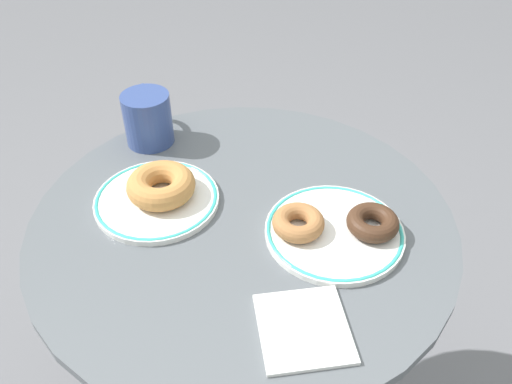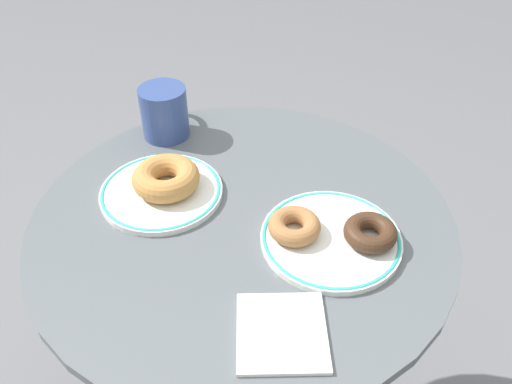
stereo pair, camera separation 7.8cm
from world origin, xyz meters
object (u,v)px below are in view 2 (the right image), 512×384
object	(u,v)px
plate_right	(331,238)
coffee_mug	(164,111)
donut_chocolate	(370,232)
paper_napkin	(282,332)
donut_old_fashioned	(166,178)
donut_cinnamon	(294,226)
plate_left	(161,191)
cafe_table	(244,302)

from	to	relation	value
plate_right	coffee_mug	xyz separation A→B (m)	(-0.31, 0.27, 0.04)
plate_right	coffee_mug	world-z (taller)	coffee_mug
donut_chocolate	paper_napkin	xyz separation A→B (m)	(-0.12, -0.17, -0.02)
donut_old_fashioned	coffee_mug	bearing A→B (deg)	102.41
plate_right	donut_cinnamon	xyz separation A→B (m)	(-0.06, 0.00, 0.02)
donut_chocolate	paper_napkin	size ratio (longest dim) A/B	0.66
plate_right	donut_chocolate	xyz separation A→B (m)	(0.06, -0.00, 0.02)
plate_left	plate_right	distance (m)	0.29
donut_cinnamon	coffee_mug	size ratio (longest dim) A/B	0.60
plate_right	donut_old_fashioned	size ratio (longest dim) A/B	1.91
paper_napkin	donut_old_fashioned	bearing A→B (deg)	127.45
cafe_table	plate_right	xyz separation A→B (m)	(0.14, -0.05, 0.22)
donut_old_fashioned	donut_chocolate	world-z (taller)	donut_old_fashioned
donut_chocolate	coffee_mug	xyz separation A→B (m)	(-0.36, 0.27, 0.02)
cafe_table	plate_right	bearing A→B (deg)	-18.44
donut_old_fashioned	cafe_table	bearing A→B (deg)	-20.05
donut_chocolate	donut_cinnamon	bearing A→B (deg)	177.55
cafe_table	plate_left	bearing A→B (deg)	163.48
plate_left	plate_right	world-z (taller)	same
donut_cinnamon	donut_chocolate	bearing A→B (deg)	-2.45
donut_old_fashioned	donut_cinnamon	world-z (taller)	donut_old_fashioned
cafe_table	paper_napkin	xyz separation A→B (m)	(0.07, -0.22, 0.22)
donut_cinnamon	paper_napkin	bearing A→B (deg)	-93.61
donut_old_fashioned	paper_napkin	size ratio (longest dim) A/B	0.93
plate_left	paper_napkin	xyz separation A→B (m)	(0.21, -0.26, -0.00)
plate_left	donut_chocolate	distance (m)	0.35
donut_old_fashioned	paper_napkin	distance (m)	0.33
donut_old_fashioned	plate_right	bearing A→B (deg)	-19.22
coffee_mug	donut_old_fashioned	bearing A→B (deg)	-77.59
donut_chocolate	plate_right	bearing A→B (deg)	177.60
plate_right	donut_cinnamon	size ratio (longest dim) A/B	2.68
coffee_mug	plate_left	bearing A→B (deg)	-80.78
cafe_table	donut_old_fashioned	bearing A→B (deg)	159.95
cafe_table	paper_napkin	distance (m)	0.32
plate_right	donut_old_fashioned	world-z (taller)	donut_old_fashioned
plate_left	paper_napkin	world-z (taller)	plate_left
donut_old_fashioned	paper_napkin	world-z (taller)	donut_old_fashioned
donut_chocolate	paper_napkin	world-z (taller)	donut_chocolate
cafe_table	donut_cinnamon	distance (m)	0.26
donut_chocolate	coffee_mug	size ratio (longest dim) A/B	0.60
donut_chocolate	paper_napkin	bearing A→B (deg)	-126.17
cafe_table	plate_left	xyz separation A→B (m)	(-0.14, 0.04, 0.22)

